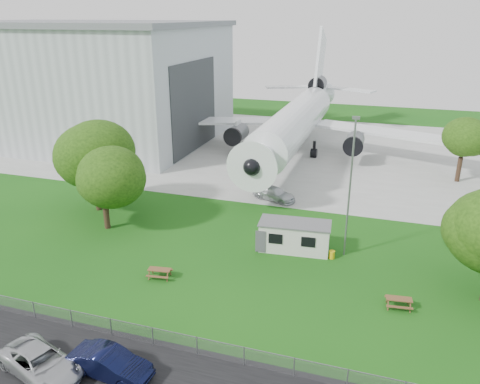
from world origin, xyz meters
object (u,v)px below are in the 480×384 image
(airliner, at_px, (297,119))
(site_cabin, at_px, (295,236))
(car_centre_sedan, at_px, (110,364))
(picnic_west, at_px, (160,277))
(picnic_east, at_px, (398,307))
(hangar, at_px, (83,80))

(airliner, xyz_separation_m, site_cabin, (5.88, -30.04, -3.96))
(car_centre_sedan, bearing_deg, picnic_west, 16.66)
(site_cabin, xyz_separation_m, picnic_east, (8.82, -6.39, -1.31))
(picnic_west, xyz_separation_m, car_centre_sedan, (2.24, -10.56, 0.82))
(airliner, bearing_deg, hangar, 179.78)
(hangar, relative_size, picnic_west, 23.89)
(picnic_west, distance_m, car_centre_sedan, 10.83)
(picnic_west, bearing_deg, picnic_east, -3.23)
(picnic_east, bearing_deg, car_centre_sedan, -149.17)
(hangar, bearing_deg, airliner, -0.22)
(site_cabin, distance_m, picnic_west, 12.19)
(hangar, relative_size, picnic_east, 23.89)
(hangar, xyz_separation_m, picnic_east, (50.67, -36.57, -9.41))
(hangar, bearing_deg, car_centre_sedan, -54.34)
(airliner, xyz_separation_m, picnic_west, (-3.30, -37.94, -5.27))
(airliner, xyz_separation_m, car_centre_sedan, (-1.06, -48.50, -4.45))
(airliner, relative_size, car_centre_sedan, 9.56)
(site_cabin, xyz_separation_m, picnic_west, (-9.18, -7.90, -1.31))
(picnic_east, bearing_deg, hangar, 137.56)
(picnic_west, height_order, picnic_east, same)
(picnic_west, xyz_separation_m, picnic_east, (18.01, 1.51, 0.00))
(picnic_west, bearing_deg, car_centre_sedan, -86.05)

